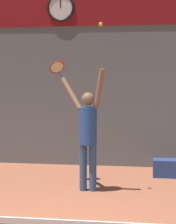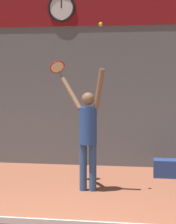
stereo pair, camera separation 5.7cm
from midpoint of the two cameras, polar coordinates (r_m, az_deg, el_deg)
The scene contains 7 objects.
back_wall at distance 9.16m, azimuth 1.13°, elevation 8.00°, with size 18.00×0.10×5.00m.
sponsor_banner at distance 9.22m, azimuth 1.09°, elevation 14.57°, with size 5.27×0.02×0.82m.
scoreboard_clock at distance 9.32m, azimuth -3.59°, elevation 14.45°, with size 0.63×0.06×0.63m.
tennis_player at distance 7.11m, azimuth 0.19°, elevation -2.56°, with size 0.88×0.51×2.15m.
tennis_racket at distance 7.67m, azimuth -4.07°, elevation 6.20°, with size 0.35×0.41×0.35m.
tennis_ball at distance 6.98m, azimuth 2.03°, elevation 12.24°, with size 0.07×0.07×0.07m.
equipment_bag at distance 8.40m, azimuth 11.78°, elevation -7.77°, with size 0.70×0.33×0.35m.
Camera 2 is at (1.18, -4.42, 1.99)m, focal length 65.00 mm.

